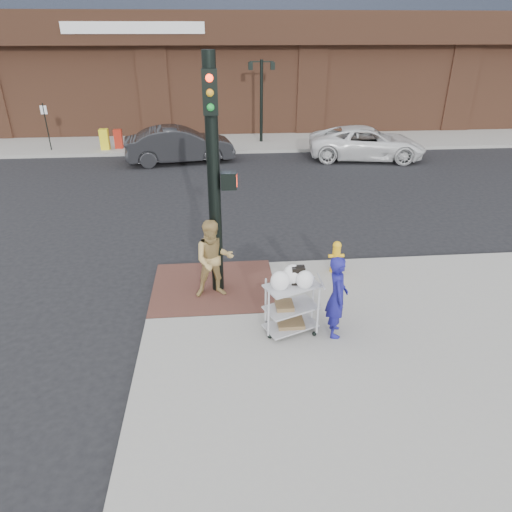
{
  "coord_description": "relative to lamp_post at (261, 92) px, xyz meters",
  "views": [
    {
      "loc": [
        -0.44,
        -8.26,
        5.47
      ],
      "look_at": [
        0.31,
        0.19,
        1.25
      ],
      "focal_mm": 32.0,
      "sensor_mm": 36.0,
      "label": 1
    }
  ],
  "objects": [
    {
      "name": "ground",
      "position": [
        -2.0,
        -16.0,
        -2.62
      ],
      "size": [
        220.0,
        220.0,
        0.0
      ],
      "primitive_type": "plane",
      "color": "black",
      "rests_on": "ground"
    },
    {
      "name": "sidewalk_far",
      "position": [
        10.5,
        16.0,
        -2.54
      ],
      "size": [
        65.0,
        36.0,
        0.15
      ],
      "primitive_type": "cube",
      "color": "gray",
      "rests_on": "ground"
    },
    {
      "name": "brick_curb_ramp",
      "position": [
        -2.6,
        -15.1,
        -2.46
      ],
      "size": [
        2.8,
        2.4,
        0.01
      ],
      "primitive_type": "cube",
      "color": "#4E2D24",
      "rests_on": "sidewalk_near"
    },
    {
      "name": "lamp_post",
      "position": [
        0.0,
        0.0,
        0.0
      ],
      "size": [
        1.32,
        0.22,
        4.0
      ],
      "color": "black",
      "rests_on": "sidewalk_far"
    },
    {
      "name": "parking_sign",
      "position": [
        -10.5,
        -1.0,
        -1.37
      ],
      "size": [
        0.05,
        0.05,
        2.2
      ],
      "primitive_type": "cylinder",
      "color": "black",
      "rests_on": "sidewalk_far"
    },
    {
      "name": "traffic_signal_pole",
      "position": [
        -2.48,
        -15.23,
        0.21
      ],
      "size": [
        0.61,
        0.51,
        5.0
      ],
      "color": "black",
      "rests_on": "sidewalk_near"
    },
    {
      "name": "woman_blue",
      "position": [
        -0.27,
        -17.1,
        -1.64
      ],
      "size": [
        0.47,
        0.65,
        1.65
      ],
      "primitive_type": "imported",
      "rotation": [
        0.0,
        0.0,
        1.44
      ],
      "color": "navy",
      "rests_on": "sidewalk_near"
    },
    {
      "name": "pedestrian_tan",
      "position": [
        -2.57,
        -15.47,
        -1.58
      ],
      "size": [
        0.91,
        0.74,
        1.77
      ],
      "primitive_type": "imported",
      "rotation": [
        0.0,
        0.0,
        0.08
      ],
      "color": "#A8894F",
      "rests_on": "sidewalk_near"
    },
    {
      "name": "sedan_dark",
      "position": [
        -4.05,
        -3.35,
        -1.82
      ],
      "size": [
        5.04,
        2.42,
        1.59
      ],
      "primitive_type": "imported",
      "rotation": [
        0.0,
        0.0,
        1.73
      ],
      "color": "black",
      "rests_on": "ground"
    },
    {
      "name": "minivan_white",
      "position": [
        4.57,
        -3.52,
        -1.88
      ],
      "size": [
        5.63,
        3.25,
        1.48
      ],
      "primitive_type": "imported",
      "rotation": [
        0.0,
        0.0,
        1.41
      ],
      "color": "white",
      "rests_on": "ground"
    },
    {
      "name": "utility_cart",
      "position": [
        -1.11,
        -16.95,
        -1.84
      ],
      "size": [
        1.14,
        0.9,
        1.39
      ],
      "color": "#A6A7AC",
      "rests_on": "sidewalk_near"
    },
    {
      "name": "fire_hydrant",
      "position": [
        0.36,
        -14.63,
        -2.06
      ],
      "size": [
        0.38,
        0.27,
        0.81
      ],
      "color": "#EBAB13",
      "rests_on": "sidewalk_near"
    },
    {
      "name": "newsbox_red",
      "position": [
        -7.22,
        -0.91,
        -2.01
      ],
      "size": [
        0.39,
        0.35,
        0.91
      ],
      "primitive_type": "cube",
      "rotation": [
        0.0,
        0.0,
        0.02
      ],
      "color": "#A72113",
      "rests_on": "sidewalk_far"
    },
    {
      "name": "newsbox_yellow",
      "position": [
        -7.85,
        -1.11,
        -1.98
      ],
      "size": [
        0.42,
        0.38,
        0.98
      ],
      "primitive_type": "cube",
      "rotation": [
        0.0,
        0.0,
        0.01
      ],
      "color": "yellow",
      "rests_on": "sidewalk_far"
    }
  ]
}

